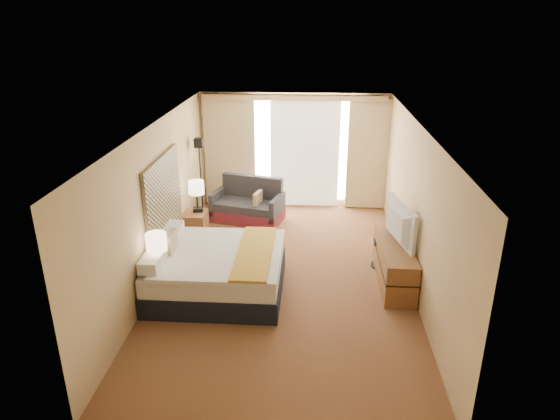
# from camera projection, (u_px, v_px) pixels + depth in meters

# --- Properties ---
(floor) EXTENTS (4.20, 7.00, 0.02)m
(floor) POSITION_uv_depth(u_px,v_px,m) (285.00, 277.00, 8.56)
(floor) COLOR #4F1E16
(floor) RESTS_ON ground
(ceiling) EXTENTS (4.20, 7.00, 0.02)m
(ceiling) POSITION_uv_depth(u_px,v_px,m) (285.00, 127.00, 7.60)
(ceiling) COLOR white
(ceiling) RESTS_ON wall_back
(wall_back) EXTENTS (4.20, 0.02, 2.60)m
(wall_back) POSITION_uv_depth(u_px,v_px,m) (294.00, 151.00, 11.33)
(wall_back) COLOR tan
(wall_back) RESTS_ON ground
(wall_front) EXTENTS (4.20, 0.02, 2.60)m
(wall_front) POSITION_uv_depth(u_px,v_px,m) (264.00, 336.00, 4.84)
(wall_front) COLOR tan
(wall_front) RESTS_ON ground
(wall_left) EXTENTS (0.02, 7.00, 2.60)m
(wall_left) POSITION_uv_depth(u_px,v_px,m) (158.00, 203.00, 8.22)
(wall_left) COLOR tan
(wall_left) RESTS_ON ground
(wall_right) EXTENTS (0.02, 7.00, 2.60)m
(wall_right) POSITION_uv_depth(u_px,v_px,m) (416.00, 209.00, 7.95)
(wall_right) COLOR tan
(wall_right) RESTS_ON ground
(headboard) EXTENTS (0.06, 1.85, 1.50)m
(headboard) POSITION_uv_depth(u_px,v_px,m) (164.00, 200.00, 8.41)
(headboard) COLOR black
(headboard) RESTS_ON wall_left
(nightstand_left) EXTENTS (0.45, 0.52, 0.55)m
(nightstand_left) POSITION_uv_depth(u_px,v_px,m) (158.00, 291.00, 7.61)
(nightstand_left) COLOR brown
(nightstand_left) RESTS_ON floor
(nightstand_right) EXTENTS (0.45, 0.52, 0.55)m
(nightstand_right) POSITION_uv_depth(u_px,v_px,m) (195.00, 226.00, 9.92)
(nightstand_right) COLOR brown
(nightstand_right) RESTS_ON floor
(media_dresser) EXTENTS (0.50, 1.80, 0.70)m
(media_dresser) POSITION_uv_depth(u_px,v_px,m) (394.00, 262.00, 8.32)
(media_dresser) COLOR brown
(media_dresser) RESTS_ON floor
(window) EXTENTS (2.30, 0.02, 2.30)m
(window) POSITION_uv_depth(u_px,v_px,m) (305.00, 150.00, 11.28)
(window) COLOR white
(window) RESTS_ON wall_back
(curtains) EXTENTS (4.12, 0.19, 2.56)m
(curtains) POSITION_uv_depth(u_px,v_px,m) (294.00, 147.00, 11.19)
(curtains) COLOR #C7B98C
(curtains) RESTS_ON floor
(bed) EXTENTS (2.07, 1.89, 1.01)m
(bed) POSITION_uv_depth(u_px,v_px,m) (217.00, 270.00, 8.01)
(bed) COLOR black
(bed) RESTS_ON floor
(loveseat) EXTENTS (1.63, 1.14, 0.92)m
(loveseat) POSITION_uv_depth(u_px,v_px,m) (248.00, 206.00, 10.82)
(loveseat) COLOR maroon
(loveseat) RESTS_ON floor
(floor_lamp) EXTENTS (0.23, 0.23, 1.85)m
(floor_lamp) POSITION_uv_depth(u_px,v_px,m) (200.00, 164.00, 10.33)
(floor_lamp) COLOR black
(floor_lamp) RESTS_ON floor
(desk_chair) EXTENTS (0.46, 0.46, 0.96)m
(desk_chair) POSITION_uv_depth(u_px,v_px,m) (388.00, 244.00, 8.78)
(desk_chair) COLOR black
(desk_chair) RESTS_ON floor
(lamp_left) EXTENTS (0.31, 0.31, 0.65)m
(lamp_left) POSITION_uv_depth(u_px,v_px,m) (156.00, 243.00, 7.38)
(lamp_left) COLOR black
(lamp_left) RESTS_ON nightstand_left
(lamp_right) EXTENTS (0.30, 0.30, 0.64)m
(lamp_right) POSITION_uv_depth(u_px,v_px,m) (196.00, 188.00, 9.70)
(lamp_right) COLOR black
(lamp_right) RESTS_ON nightstand_right
(tissue_box) EXTENTS (0.17, 0.17, 0.12)m
(tissue_box) POSITION_uv_depth(u_px,v_px,m) (161.00, 270.00, 7.50)
(tissue_box) COLOR #7F9DC4
(tissue_box) RESTS_ON nightstand_left
(telephone) EXTENTS (0.21, 0.17, 0.07)m
(telephone) POSITION_uv_depth(u_px,v_px,m) (198.00, 210.00, 9.88)
(telephone) COLOR black
(telephone) RESTS_ON nightstand_right
(television) EXTENTS (0.39, 1.17, 0.67)m
(television) POSITION_uv_depth(u_px,v_px,m) (394.00, 223.00, 8.11)
(television) COLOR black
(television) RESTS_ON media_dresser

